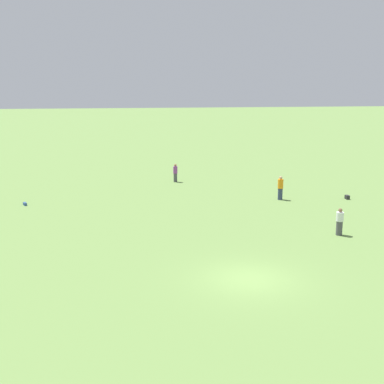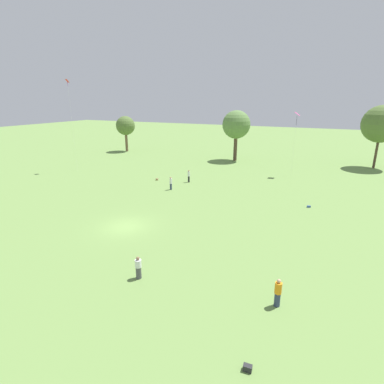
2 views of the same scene
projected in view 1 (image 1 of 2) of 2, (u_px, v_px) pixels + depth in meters
The scene contains 6 objects.
ground_plane at pixel (249, 279), 25.40m from camera, with size 240.00×240.00×0.00m, color #6B8E47.
person_1 at pixel (175, 173), 47.36m from camera, with size 0.48×0.48×1.63m.
person_3 at pixel (280, 188), 40.83m from camera, with size 0.45×0.45×1.84m.
person_5 at pixel (340, 222), 32.01m from camera, with size 0.45×0.45×1.67m.
picnic_bag_1 at pixel (347, 197), 41.15m from camera, with size 0.42×0.29×0.30m.
picnic_bag_2 at pixel (25, 204), 39.25m from camera, with size 0.44×0.35×0.21m.
Camera 1 is at (-23.41, 5.26, 9.68)m, focal length 50.00 mm.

